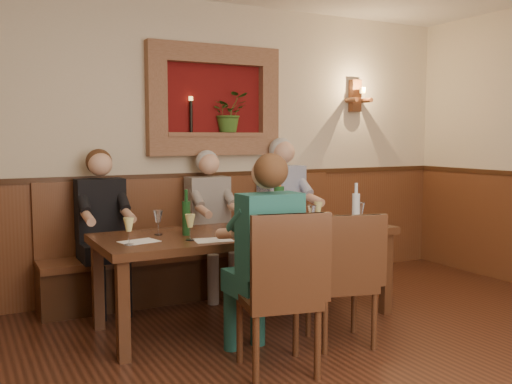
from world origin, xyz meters
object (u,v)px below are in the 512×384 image
Objects in this scene: dining_table at (248,239)px; person_bench_right at (286,225)px; bench at (203,260)px; wine_bottle_green_b at (186,217)px; chair_near_right at (341,306)px; water_bottle at (356,208)px; wine_bottle_green_a at (279,207)px; person_bench_left at (104,245)px; chair_near_left at (278,326)px; person_bench_mid at (212,236)px; spittoon_bucket at (256,219)px; person_chair_front at (263,276)px.

dining_table is 1.20m from person_bench_right.
bench reaches higher than wine_bottle_green_b.
water_bottle is at bearing 60.38° from chair_near_right.
water_bottle is at bearing -12.33° from dining_table.
bench is at bearing 101.69° from wine_bottle_green_a.
chair_near_right is at bearing -64.65° from dining_table.
person_bench_left is at bearing 118.12° from wine_bottle_green_b.
chair_near_left is 1.08× the size of chair_near_right.
person_bench_right is at bearing 87.81° from chair_near_right.
chair_near_right is (0.65, 0.22, -0.02)m from chair_near_left.
bench is at bearing 93.52° from chair_near_left.
person_bench_mid reaches higher than water_bottle.
wine_bottle_green_a is (-0.15, 0.65, 0.66)m from chair_near_right.
bench is at bearing 116.91° from chair_near_right.
spittoon_bucket reaches higher than chair_near_right.
chair_near_right is at bearing -41.45° from wine_bottle_green_b.
chair_near_left reaches higher than dining_table.
wine_bottle_green_a is at bearing -38.96° from person_bench_left.
person_bench_right is (1.15, 1.82, 0.32)m from chair_near_left.
person_bench_left is (-0.96, 0.84, -0.10)m from dining_table.
wine_bottle_green_a is at bearing 117.44° from chair_near_right.
chair_near_right is 1.66m from person_bench_mid.
person_chair_front reaches higher than person_bench_mid.
chair_near_right is (0.36, -1.71, -0.05)m from bench.
wine_bottle_green_b is 1.46m from water_bottle.
spittoon_bucket is at bearing -46.38° from person_bench_left.
person_bench_left is (-0.96, -0.10, 0.25)m from bench.
chair_near_right is at bearing -134.51° from water_bottle.
water_bottle is (1.44, -0.21, 0.00)m from wine_bottle_green_b.
person_chair_front is at bearing -110.10° from dining_table.
person_bench_mid is (0.05, 0.84, -0.11)m from dining_table.
person_bench_right reaches higher than person_bench_left.
chair_near_left is 0.70× the size of person_bench_right.
chair_near_right is 2.67× the size of water_bottle.
water_bottle is (0.70, -0.08, -0.04)m from wine_bottle_green_a.
spittoon_bucket is at bearing 83.48° from chair_near_left.
wine_bottle_green_a is (0.22, -1.06, 0.61)m from bench.
water_bottle is at bearing -86.41° from person_bench_right.
person_chair_front reaches higher than chair_near_right.
person_bench_left is 0.99m from wine_bottle_green_b.
person_chair_front is 0.91m from wine_bottle_green_a.
wine_bottle_green_a is at bearing -123.85° from person_bench_right.
bench is 13.15× the size of spittoon_bucket.
chair_near_right is 1.71m from person_bench_right.
wine_bottle_green_b is (-0.24, 0.79, 0.32)m from person_chair_front.
chair_near_left reaches higher than chair_near_right.
person_bench_right is 1.08m from water_bottle.
person_bench_right is (1.82, -0.00, 0.04)m from person_bench_left.
chair_near_left is 1.88m from person_bench_mid.
person_bench_mid is (-0.32, 1.61, 0.28)m from chair_near_right.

